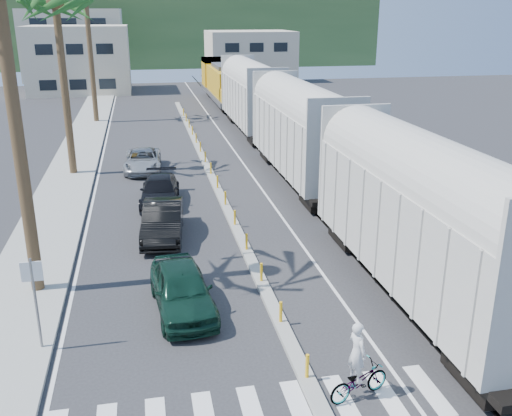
% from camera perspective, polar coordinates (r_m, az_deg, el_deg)
% --- Properties ---
extents(ground, '(140.00, 140.00, 0.00)m').
position_cam_1_polar(ground, '(17.11, 4.12, -14.99)').
color(ground, '#28282B').
rests_on(ground, ground).
extents(sidewalk, '(3.00, 90.00, 0.15)m').
position_cam_1_polar(sidewalk, '(40.04, -17.63, 4.41)').
color(sidewalk, gray).
rests_on(sidewalk, ground).
extents(rails, '(1.56, 100.00, 0.06)m').
position_cam_1_polar(rails, '(43.64, 0.72, 6.41)').
color(rails, black).
rests_on(rails, ground).
extents(median, '(0.45, 60.00, 0.85)m').
position_cam_1_polar(median, '(35.13, -4.52, 3.31)').
color(median, gray).
rests_on(median, ground).
extents(crosswalk, '(14.00, 2.20, 0.01)m').
position_cam_1_polar(crosswalk, '(15.57, 6.17, -18.97)').
color(crosswalk, silver).
rests_on(crosswalk, ground).
extents(lane_markings, '(9.42, 90.00, 0.01)m').
position_cam_1_polar(lane_markings, '(39.84, -8.50, 4.93)').
color(lane_markings, silver).
rests_on(lane_markings, ground).
extents(freight_train, '(3.00, 60.94, 5.85)m').
position_cam_1_polar(freight_train, '(38.85, 2.12, 9.14)').
color(freight_train, beige).
rests_on(freight_train, ground).
extents(street_sign, '(0.60, 0.08, 3.00)m').
position_cam_1_polar(street_sign, '(17.69, -21.29, -7.78)').
color(street_sign, slate).
rests_on(street_sign, ground).
extents(buildings, '(38.00, 27.00, 10.00)m').
position_cam_1_polar(buildings, '(85.48, -13.51, 15.03)').
color(buildings, beige).
rests_on(buildings, ground).
extents(hillside, '(80.00, 20.00, 12.00)m').
position_cam_1_polar(hillside, '(113.76, -9.84, 16.96)').
color(hillside, '#385628').
rests_on(hillside, ground).
extents(car_lead, '(2.64, 4.92, 1.57)m').
position_cam_1_polar(car_lead, '(19.41, -7.40, -8.03)').
color(car_lead, '#0F2E22').
rests_on(car_lead, ground).
extents(car_second, '(2.64, 5.16, 1.59)m').
position_cam_1_polar(car_second, '(25.62, -9.31, -1.25)').
color(car_second, black).
rests_on(car_second, ground).
extents(car_third, '(2.81, 5.16, 1.40)m').
position_cam_1_polar(car_third, '(30.21, -9.58, 1.69)').
color(car_third, black).
rests_on(car_third, ground).
extents(car_rear, '(2.66, 5.05, 1.35)m').
position_cam_1_polar(car_rear, '(36.86, -11.26, 4.70)').
color(car_rear, '#A5A7AA').
rests_on(car_rear, ground).
extents(cyclist, '(1.67, 2.17, 2.21)m').
position_cam_1_polar(cyclist, '(15.57, 10.21, -16.05)').
color(cyclist, '#9EA0A5').
rests_on(cyclist, ground).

